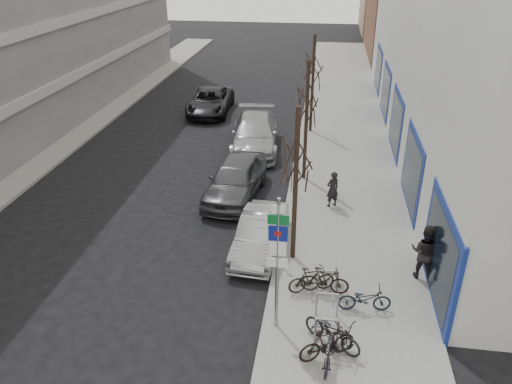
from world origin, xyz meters
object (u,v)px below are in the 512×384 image
(highway_sign_pole, at_px, (278,257))
(tree_near, at_px, (297,150))
(parked_car_mid, at_px, (236,179))
(bike_far_curb, at_px, (333,329))
(tree_far, at_px, (314,61))
(lane_car, at_px, (210,101))
(meter_front, at_px, (279,245))
(bike_far_inner, at_px, (325,280))
(tree_mid, at_px, (308,93))
(meter_back, at_px, (300,132))
(parked_car_front, at_px, (260,234))
(meter_mid, at_px, (292,175))
(pedestrian_near, at_px, (333,189))
(bike_mid_inner, at_px, (312,279))
(bike_rack, at_px, (327,302))
(bike_mid_curb, at_px, (365,297))
(bike_near_right, at_px, (327,343))
(parked_car_back, at_px, (255,134))
(pedestrian_far, at_px, (425,252))
(bike_near_left, at_px, (331,348))

(highway_sign_pole, distance_m, tree_near, 3.88)
(parked_car_mid, bearing_deg, bike_far_curb, -58.79)
(tree_far, relative_size, lane_car, 1.03)
(tree_far, relative_size, meter_front, 4.33)
(highway_sign_pole, distance_m, bike_far_inner, 2.83)
(tree_mid, height_order, meter_back, tree_mid)
(bike_far_inner, distance_m, parked_car_front, 3.26)
(tree_near, xyz_separation_m, bike_far_curb, (1.37, -4.04, -3.41))
(meter_mid, height_order, pedestrian_near, pedestrian_near)
(meter_front, relative_size, bike_mid_inner, 0.85)
(bike_rack, xyz_separation_m, bike_mid_curb, (1.08, 0.43, -0.04))
(parked_car_mid, height_order, lane_car, parked_car_mid)
(tree_mid, relative_size, meter_mid, 4.33)
(meter_back, height_order, bike_mid_curb, meter_back)
(tree_mid, bearing_deg, meter_back, 96.42)
(tree_far, relative_size, bike_mid_curb, 3.56)
(bike_rack, bearing_deg, bike_far_curb, -81.74)
(bike_rack, bearing_deg, parked_car_front, 125.38)
(meter_front, distance_m, bike_far_curb, 3.99)
(pedestrian_near, bearing_deg, bike_mid_curb, 66.48)
(bike_near_right, distance_m, pedestrian_near, 8.44)
(parked_car_back, bearing_deg, lane_car, 116.36)
(bike_near_right, xyz_separation_m, bike_mid_curb, (1.06, 2.04, -0.02))
(tree_near, xyz_separation_m, parked_car_mid, (-2.80, 4.47, -3.26))
(bike_mid_inner, bearing_deg, parked_car_back, -4.78)
(highway_sign_pole, xyz_separation_m, bike_far_curb, (1.57, -0.53, -1.77))
(pedestrian_near, distance_m, pedestrian_far, 5.33)
(tree_far, bearing_deg, pedestrian_near, -81.93)
(pedestrian_near, xyz_separation_m, pedestrian_far, (2.91, -4.46, 0.20))
(highway_sign_pole, distance_m, parked_car_front, 4.49)
(bike_rack, height_order, bike_near_left, bike_near_left)
(bike_mid_inner, bearing_deg, pedestrian_far, -91.25)
(parked_car_mid, distance_m, lane_car, 12.03)
(bike_near_left, relative_size, bike_far_curb, 0.87)
(bike_far_inner, bearing_deg, meter_back, 9.28)
(meter_mid, height_order, parked_car_mid, parked_car_mid)
(tree_mid, relative_size, tree_far, 1.00)
(bike_near_right, height_order, bike_far_inner, bike_near_right)
(bike_near_right, bearing_deg, meter_mid, -18.89)
(parked_car_front, bearing_deg, bike_rack, -50.62)
(tree_far, distance_m, meter_mid, 8.62)
(bike_far_inner, xyz_separation_m, parked_car_front, (-2.31, 2.30, 0.06))
(tree_far, height_order, parked_car_mid, tree_far)
(bike_far_inner, xyz_separation_m, parked_car_mid, (-3.91, 6.29, 0.23))
(bike_mid_curb, bearing_deg, tree_far, 2.05)
(bike_far_curb, height_order, lane_car, lane_car)
(parked_car_back, bearing_deg, bike_mid_inner, -79.60)
(highway_sign_pole, distance_m, parked_car_mid, 8.55)
(meter_front, height_order, meter_back, same)
(tree_near, distance_m, bike_far_inner, 4.09)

